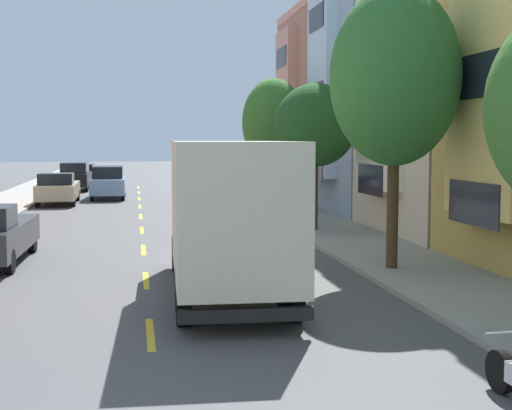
% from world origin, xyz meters
% --- Properties ---
extents(ground_plane, '(160.00, 160.00, 0.00)m').
position_xyz_m(ground_plane, '(0.00, 30.00, 0.00)').
color(ground_plane, '#4C4C4F').
extents(sidewalk_right, '(3.20, 120.00, 0.14)m').
position_xyz_m(sidewalk_right, '(7.10, 28.00, 0.07)').
color(sidewalk_right, '#99968E').
rests_on(sidewalk_right, ground_plane).
extents(lane_centerline_dashes, '(0.14, 47.20, 0.01)m').
position_xyz_m(lane_centerline_dashes, '(0.00, 24.50, 0.00)').
color(lane_centerline_dashes, yellow).
rests_on(lane_centerline_dashes, ground_plane).
extents(townhouse_fourth_powder_blue, '(11.03, 7.77, 12.10)m').
position_xyz_m(townhouse_fourth_powder_blue, '(13.81, 26.85, 5.85)').
color(townhouse_fourth_powder_blue, '#9EB7CC').
rests_on(townhouse_fourth_powder_blue, ground_plane).
extents(townhouse_fifth_terracotta, '(11.17, 7.77, 10.94)m').
position_xyz_m(townhouse_fifth_terracotta, '(13.88, 34.82, 5.27)').
color(townhouse_fifth_terracotta, '#B27560').
rests_on(townhouse_fifth_terracotta, ground_plane).
extents(street_tree_second, '(3.37, 3.37, 7.28)m').
position_xyz_m(street_tree_second, '(6.40, 11.93, 5.10)').
color(street_tree_second, '#47331E').
rests_on(street_tree_second, sidewalk_right).
extents(street_tree_third, '(3.04, 3.04, 5.44)m').
position_xyz_m(street_tree_third, '(6.40, 20.05, 4.02)').
color(street_tree_third, '#47331E').
rests_on(street_tree_third, sidewalk_right).
extents(street_tree_farthest, '(3.05, 3.05, 6.29)m').
position_xyz_m(street_tree_farthest, '(6.40, 28.17, 4.31)').
color(street_tree_farthest, '#47331E').
rests_on(street_tree_farthest, sidewalk_right).
extents(delivery_box_truck, '(2.68, 7.82, 3.46)m').
position_xyz_m(delivery_box_truck, '(1.79, 9.91, 1.95)').
color(delivery_box_truck, beige).
rests_on(delivery_box_truck, ground_plane).
extents(parked_wagon_burgundy, '(1.93, 4.74, 1.50)m').
position_xyz_m(parked_wagon_burgundy, '(4.29, 34.04, 0.80)').
color(parked_wagon_burgundy, maroon).
rests_on(parked_wagon_burgundy, ground_plane).
extents(parked_suv_orange, '(2.08, 4.85, 1.93)m').
position_xyz_m(parked_suv_orange, '(4.29, 24.75, 0.99)').
color(parked_suv_orange, orange).
rests_on(parked_suv_orange, ground_plane).
extents(parked_pickup_champagne, '(2.07, 5.33, 1.73)m').
position_xyz_m(parked_pickup_champagne, '(-4.35, 34.02, 0.83)').
color(parked_pickup_champagne, tan).
rests_on(parked_pickup_champagne, ground_plane).
extents(parked_suv_black, '(1.99, 4.82, 1.93)m').
position_xyz_m(parked_suv_black, '(-4.30, 44.66, 0.99)').
color(parked_suv_black, black).
rests_on(parked_suv_black, ground_plane).
extents(parked_wagon_forest, '(1.93, 4.74, 1.50)m').
position_xyz_m(parked_wagon_forest, '(-4.36, 54.03, 0.80)').
color(parked_wagon_forest, '#194C28').
rests_on(parked_wagon_forest, ground_plane).
extents(moving_sky_sedan, '(1.95, 4.80, 1.93)m').
position_xyz_m(moving_sky_sedan, '(-1.80, 37.36, 0.99)').
color(moving_sky_sedan, '#7A9EC6').
rests_on(moving_sky_sedan, ground_plane).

